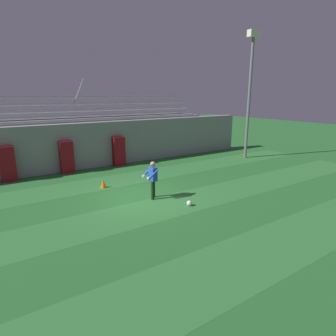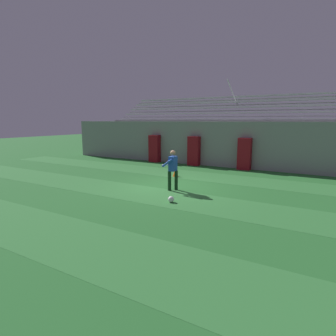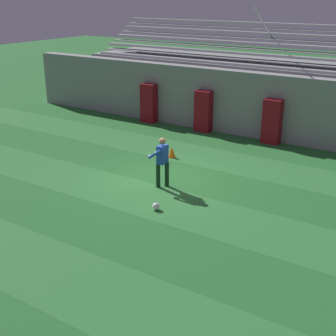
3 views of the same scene
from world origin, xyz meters
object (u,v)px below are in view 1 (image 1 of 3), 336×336
object	(u,v)px
padding_pillar_gate_left	(67,157)
padding_pillar_gate_right	(119,151)
goalkeeper	(153,178)
floodlight_pole	(250,81)
traffic_cone	(103,184)
soccer_ball	(189,203)
padding_pillar_far_left	(8,164)

from	to	relation	value
padding_pillar_gate_left	padding_pillar_gate_right	world-z (taller)	same
goalkeeper	padding_pillar_gate_left	bearing A→B (deg)	107.62
goalkeeper	padding_pillar_gate_right	bearing A→B (deg)	79.22
padding_pillar_gate_left	floodlight_pole	bearing A→B (deg)	-13.65
padding_pillar_gate_left	traffic_cone	distance (m)	3.94
padding_pillar_gate_left	floodlight_pole	size ratio (longest dim) A/B	0.22
floodlight_pole	soccer_ball	xyz separation A→B (m)	(-9.01, -5.09, -5.24)
padding_pillar_gate_left	goalkeeper	distance (m)	6.72
floodlight_pole	padding_pillar_far_left	bearing A→B (deg)	169.04
soccer_ball	padding_pillar_far_left	bearing A→B (deg)	126.39
goalkeeper	traffic_cone	world-z (taller)	goalkeeper
goalkeeper	traffic_cone	size ratio (longest dim) A/B	3.98
padding_pillar_far_left	soccer_ball	size ratio (longest dim) A/B	8.45
padding_pillar_gate_right	goalkeeper	xyz separation A→B (m)	(-1.22, -6.41, 0.02)
padding_pillar_far_left	soccer_ball	world-z (taller)	padding_pillar_far_left
padding_pillar_far_left	traffic_cone	size ratio (longest dim) A/B	4.43
padding_pillar_gate_left	traffic_cone	bearing A→B (deg)	-78.95
goalkeeper	soccer_ball	xyz separation A→B (m)	(0.83, -1.56, -0.84)
padding_pillar_far_left	padding_pillar_gate_left	bearing A→B (deg)	0.00
soccer_ball	traffic_cone	bearing A→B (deg)	116.94
padding_pillar_gate_left	padding_pillar_far_left	size ratio (longest dim) A/B	1.00
padding_pillar_gate_right	goalkeeper	size ratio (longest dim) A/B	1.11
traffic_cone	padding_pillar_far_left	bearing A→B (deg)	134.65
padding_pillar_far_left	soccer_ball	xyz separation A→B (m)	(5.87, -7.97, -0.82)
goalkeeper	traffic_cone	bearing A→B (deg)	116.39
padding_pillar_gate_left	goalkeeper	bearing A→B (deg)	-72.38
padding_pillar_gate_right	floodlight_pole	bearing A→B (deg)	-18.50
floodlight_pole	traffic_cone	xyz separation A→B (m)	(-11.13, -0.92, -5.14)
floodlight_pole	soccer_ball	size ratio (longest dim) A/B	38.79
padding_pillar_gate_right	floodlight_pole	distance (m)	10.10
goalkeeper	soccer_ball	distance (m)	1.96
floodlight_pole	soccer_ball	bearing A→B (deg)	-150.55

